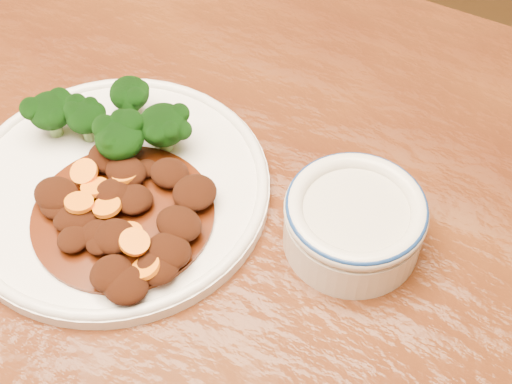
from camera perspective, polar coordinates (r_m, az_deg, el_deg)
The scene contains 5 objects.
dining_table at distance 0.76m, azimuth -14.42°, elevation -3.67°, with size 1.58×1.04×0.75m.
dinner_plate at distance 0.68m, azimuth -11.19°, elevation 0.42°, with size 0.29×0.29×0.02m.
broccoli_florets at distance 0.69m, azimuth -11.30°, elevation 5.69°, with size 0.15×0.10×0.05m.
mince_stew at distance 0.64m, azimuth -10.52°, elevation -1.71°, with size 0.17×0.16×0.03m.
dip_bowl at distance 0.62m, azimuth 7.85°, elevation -2.29°, with size 0.12×0.12×0.06m.
Camera 1 is at (0.40, -0.24, 1.27)m, focal length 50.00 mm.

